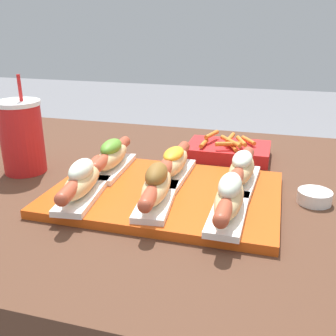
# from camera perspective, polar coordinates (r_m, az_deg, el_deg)

# --- Properties ---
(patio_table) EXTENTS (1.45, 0.94, 0.75)m
(patio_table) POSITION_cam_1_polar(r_m,az_deg,el_deg) (1.09, 2.33, -20.59)
(patio_table) COLOR #4C2D1E
(patio_table) RESTS_ON ground_plane
(serving_tray) EXTENTS (0.46, 0.33, 0.02)m
(serving_tray) POSITION_cam_1_polar(r_m,az_deg,el_deg) (0.82, -0.38, -3.70)
(serving_tray) COLOR #CC4C14
(serving_tray) RESTS_ON patio_table
(hot_dog_0) EXTENTS (0.08, 0.22, 0.08)m
(hot_dog_0) POSITION_cam_1_polar(r_m,az_deg,el_deg) (0.78, -12.36, -1.84)
(hot_dog_0) COLOR white
(hot_dog_0) RESTS_ON serving_tray
(hot_dog_1) EXTENTS (0.08, 0.22, 0.08)m
(hot_dog_1) POSITION_cam_1_polar(r_m,az_deg,el_deg) (0.74, -1.66, -2.60)
(hot_dog_1) COLOR white
(hot_dog_1) RESTS_ON serving_tray
(hot_dog_2) EXTENTS (0.06, 0.22, 0.08)m
(hot_dog_2) POSITION_cam_1_polar(r_m,az_deg,el_deg) (0.70, 8.89, -4.31)
(hot_dog_2) COLOR white
(hot_dog_2) RESTS_ON serving_tray
(hot_dog_3) EXTENTS (0.07, 0.22, 0.07)m
(hot_dog_3) POSITION_cam_1_polar(r_m,az_deg,el_deg) (0.91, -8.17, 1.69)
(hot_dog_3) COLOR white
(hot_dog_3) RESTS_ON serving_tray
(hot_dog_4) EXTENTS (0.06, 0.22, 0.07)m
(hot_dog_4) POSITION_cam_1_polar(r_m,az_deg,el_deg) (0.86, 0.83, 0.73)
(hot_dog_4) COLOR white
(hot_dog_4) RESTS_ON serving_tray
(hot_dog_5) EXTENTS (0.07, 0.22, 0.07)m
(hot_dog_5) POSITION_cam_1_polar(r_m,az_deg,el_deg) (0.84, 10.63, -0.21)
(hot_dog_5) COLOR white
(hot_dog_5) RESTS_ON serving_tray
(sauce_bowl) EXTENTS (0.07, 0.07, 0.03)m
(sauce_bowl) POSITION_cam_1_polar(r_m,az_deg,el_deg) (0.84, 20.51, -3.86)
(sauce_bowl) COLOR white
(sauce_bowl) RESTS_ON patio_table
(drink_cup) EXTENTS (0.10, 0.10, 0.23)m
(drink_cup) POSITION_cam_1_polar(r_m,az_deg,el_deg) (0.99, -20.45, 4.25)
(drink_cup) COLOR red
(drink_cup) RESTS_ON patio_table
(fries_basket) EXTENTS (0.22, 0.14, 0.06)m
(fries_basket) POSITION_cam_1_polar(r_m,az_deg,el_deg) (1.06, 8.72, 2.51)
(fries_basket) COLOR red
(fries_basket) RESTS_ON patio_table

